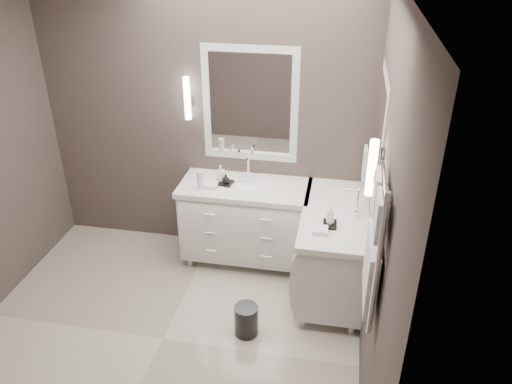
% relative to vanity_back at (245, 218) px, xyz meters
% --- Properties ---
extents(floor, '(3.20, 3.00, 0.01)m').
position_rel_vanity_back_xyz_m(floor, '(-0.45, -1.23, -0.49)').
color(floor, beige).
rests_on(floor, ground).
extents(wall_back, '(3.20, 0.01, 2.70)m').
position_rel_vanity_back_xyz_m(wall_back, '(-0.45, 0.28, 0.86)').
color(wall_back, '#463A38').
rests_on(wall_back, floor).
extents(wall_front, '(3.20, 0.01, 2.70)m').
position_rel_vanity_back_xyz_m(wall_front, '(-0.45, -2.73, 0.86)').
color(wall_front, '#463A38').
rests_on(wall_front, floor).
extents(wall_right, '(0.01, 3.00, 2.70)m').
position_rel_vanity_back_xyz_m(wall_right, '(1.15, -1.23, 0.86)').
color(wall_right, '#463A38').
rests_on(wall_right, floor).
extents(vanity_back, '(1.24, 0.59, 0.97)m').
position_rel_vanity_back_xyz_m(vanity_back, '(0.00, 0.00, 0.00)').
color(vanity_back, white).
rests_on(vanity_back, floor).
extents(vanity_right, '(0.59, 1.24, 0.97)m').
position_rel_vanity_back_xyz_m(vanity_right, '(0.88, -0.33, 0.00)').
color(vanity_right, white).
rests_on(vanity_right, floor).
extents(mirror_back, '(0.90, 0.02, 1.10)m').
position_rel_vanity_back_xyz_m(mirror_back, '(-0.00, 0.26, 1.06)').
color(mirror_back, white).
rests_on(mirror_back, wall_back).
extents(mirror_right, '(0.02, 0.90, 1.10)m').
position_rel_vanity_back_xyz_m(mirror_right, '(1.14, -0.43, 1.06)').
color(mirror_right, white).
rests_on(mirror_right, wall_right).
extents(sconce_back, '(0.06, 0.06, 0.40)m').
position_rel_vanity_back_xyz_m(sconce_back, '(-0.58, 0.20, 1.11)').
color(sconce_back, white).
rests_on(sconce_back, wall_back).
extents(sconce_right, '(0.06, 0.06, 0.40)m').
position_rel_vanity_back_xyz_m(sconce_right, '(1.08, -1.01, 1.11)').
color(sconce_right, white).
rests_on(sconce_right, wall_right).
extents(towel_bar_corner, '(0.03, 0.22, 0.30)m').
position_rel_vanity_back_xyz_m(towel_bar_corner, '(1.09, 0.13, 0.63)').
color(towel_bar_corner, white).
rests_on(towel_bar_corner, wall_right).
extents(towel_ladder, '(0.06, 0.58, 0.90)m').
position_rel_vanity_back_xyz_m(towel_ladder, '(1.10, -1.63, 0.91)').
color(towel_ladder, white).
rests_on(towel_ladder, wall_right).
extents(waste_bin, '(0.22, 0.22, 0.28)m').
position_rel_vanity_back_xyz_m(waste_bin, '(0.21, -1.03, -0.35)').
color(waste_bin, black).
rests_on(waste_bin, floor).
extents(amenity_tray_back, '(0.18, 0.15, 0.02)m').
position_rel_vanity_back_xyz_m(amenity_tray_back, '(-0.21, -0.01, 0.38)').
color(amenity_tray_back, black).
rests_on(amenity_tray_back, vanity_back).
extents(amenity_tray_right, '(0.11, 0.15, 0.02)m').
position_rel_vanity_back_xyz_m(amenity_tray_right, '(0.83, -0.57, 0.38)').
color(amenity_tray_right, black).
rests_on(amenity_tray_right, vanity_right).
extents(water_bottle, '(0.07, 0.07, 0.18)m').
position_rel_vanity_back_xyz_m(water_bottle, '(-0.39, -0.15, 0.45)').
color(water_bottle, silver).
rests_on(water_bottle, vanity_back).
extents(soap_bottle_a, '(0.07, 0.07, 0.15)m').
position_rel_vanity_back_xyz_m(soap_bottle_a, '(-0.24, 0.01, 0.47)').
color(soap_bottle_a, white).
rests_on(soap_bottle_a, amenity_tray_back).
extents(soap_bottle_b, '(0.09, 0.09, 0.09)m').
position_rel_vanity_back_xyz_m(soap_bottle_b, '(-0.18, -0.04, 0.44)').
color(soap_bottle_b, black).
rests_on(soap_bottle_b, amenity_tray_back).
extents(soap_bottle_c, '(0.09, 0.09, 0.17)m').
position_rel_vanity_back_xyz_m(soap_bottle_c, '(0.83, -0.57, 0.47)').
color(soap_bottle_c, white).
rests_on(soap_bottle_c, amenity_tray_right).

